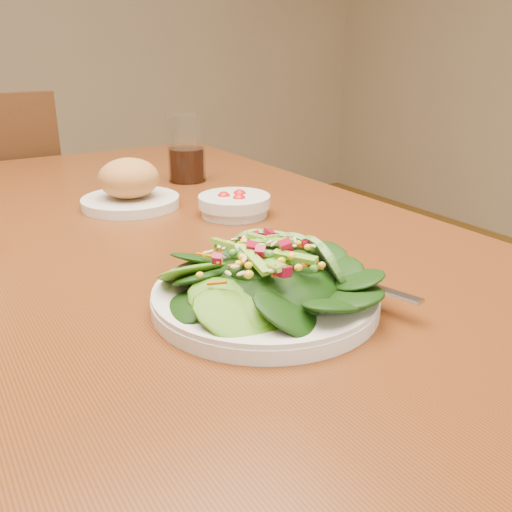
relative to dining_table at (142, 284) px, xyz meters
name	(u,v)px	position (x,y,z in m)	size (l,w,h in m)	color
dining_table	(142,284)	(0.00, 0.00, 0.00)	(0.90, 1.40, 0.75)	#5D2F17
salad_plate	(272,283)	(0.03, -0.36, 0.13)	(0.26, 0.26, 0.07)	silver
bread_plate	(129,187)	(0.03, 0.13, 0.14)	(0.18, 0.18, 0.09)	silver
tomato_bowl	(234,205)	(0.17, -0.02, 0.12)	(0.12, 0.12, 0.04)	silver
drinking_glass	(186,153)	(0.21, 0.26, 0.16)	(0.08, 0.08, 0.14)	silver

